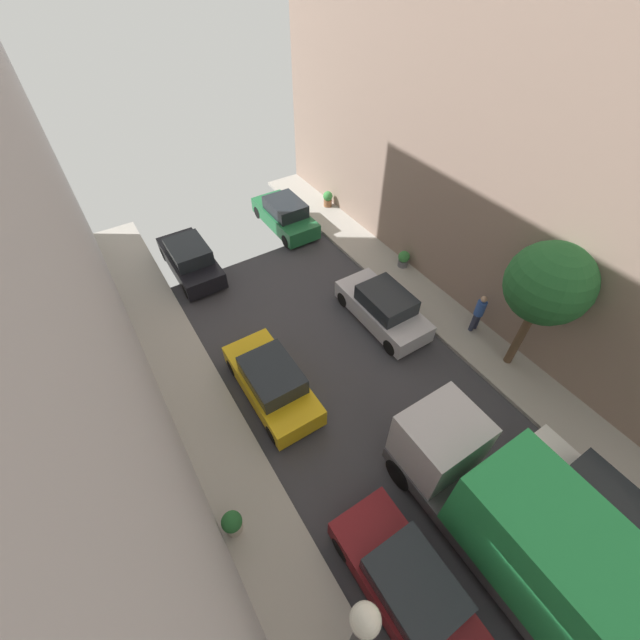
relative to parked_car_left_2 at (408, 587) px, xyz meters
name	(u,v)px	position (x,y,z in m)	size (l,w,h in m)	color
ground	(530,591)	(2.70, -1.67, -0.72)	(32.00, 32.00, 0.00)	#38383D
parked_car_left_2	(408,587)	(0.00, 0.00, 0.00)	(1.78, 4.20, 1.57)	maroon
parked_car_left_3	(272,382)	(0.00, 6.93, 0.00)	(1.78, 4.20, 1.57)	gold
parked_car_left_4	(190,259)	(0.00, 14.83, 0.00)	(1.78, 4.20, 1.57)	black
parked_car_right_2	(591,504)	(5.40, -1.19, 0.00)	(1.78, 4.20, 1.57)	white
parked_car_right_3	(383,308)	(5.40, 7.72, 0.00)	(1.78, 4.20, 1.57)	silver
parked_car_right_4	(285,215)	(5.40, 15.76, 0.00)	(1.78, 4.20, 1.57)	#1E6638
delivery_truck	(518,526)	(2.70, -0.52, 1.07)	(2.26, 6.60, 3.38)	#4C4C51
pedestrian	(479,312)	(8.08, 5.31, 0.35)	(0.40, 0.36, 1.72)	#2D334C
street_tree_1	(549,284)	(7.96, 3.48, 3.18)	(2.60, 2.60, 5.08)	brown
potted_plant_1	(404,259)	(8.34, 9.86, -0.17)	(0.53, 0.53, 0.77)	slate
potted_plant_2	(232,523)	(-2.95, 3.58, -0.13)	(0.56, 0.56, 0.82)	#B2A899
potted_plant_5	(328,198)	(8.29, 16.16, -0.12)	(0.52, 0.52, 0.85)	brown
lamp_post	(357,635)	(-1.90, -0.22, 3.00)	(0.44, 0.44, 5.41)	#333338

